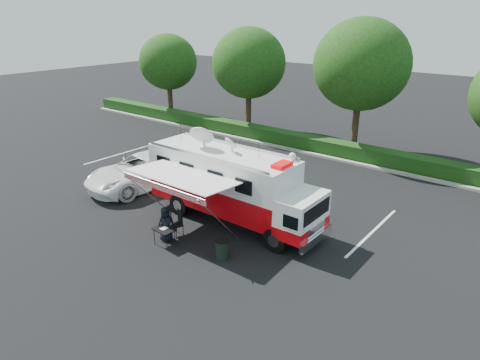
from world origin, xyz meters
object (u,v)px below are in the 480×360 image
object	(u,v)px
command_truck	(232,185)
trash_bin	(222,249)
folding_table	(164,230)
white_suv	(145,186)

from	to	relation	value
command_truck	trash_bin	distance (m)	3.56
folding_table	trash_bin	world-z (taller)	trash_bin
command_truck	white_suv	distance (m)	6.82
white_suv	folding_table	world-z (taller)	white_suv
command_truck	folding_table	bearing A→B (deg)	-102.27
trash_bin	folding_table	bearing A→B (deg)	-164.28
folding_table	trash_bin	bearing A→B (deg)	15.72
white_suv	folding_table	distance (m)	6.98
command_truck	folding_table	distance (m)	3.72
folding_table	trash_bin	size ratio (longest dim) A/B	1.17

